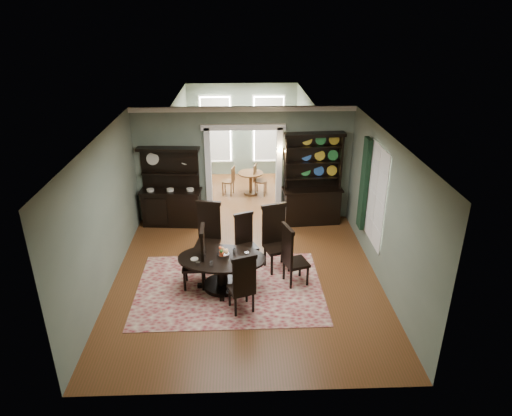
{
  "coord_description": "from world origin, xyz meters",
  "views": [
    {
      "loc": [
        -0.1,
        -8.05,
        5.25
      ],
      "look_at": [
        0.22,
        0.6,
        1.37
      ],
      "focal_mm": 32.0,
      "sensor_mm": 36.0,
      "label": 1
    }
  ],
  "objects_px": {
    "welsh_dresser": "(312,191)",
    "parlor_table": "(251,180)",
    "sideboard": "(171,198)",
    "dining_table": "(222,267)"
  },
  "relations": [
    {
      "from": "welsh_dresser",
      "to": "parlor_table",
      "type": "xyz_separation_m",
      "value": [
        -1.52,
        1.97,
        -0.41
      ]
    },
    {
      "from": "sideboard",
      "to": "parlor_table",
      "type": "bearing_deg",
      "value": 47.88
    },
    {
      "from": "dining_table",
      "to": "welsh_dresser",
      "type": "xyz_separation_m",
      "value": [
        2.23,
        2.99,
        0.38
      ]
    },
    {
      "from": "dining_table",
      "to": "parlor_table",
      "type": "height_order",
      "value": "dining_table"
    },
    {
      "from": "sideboard",
      "to": "parlor_table",
      "type": "height_order",
      "value": "sideboard"
    },
    {
      "from": "parlor_table",
      "to": "sideboard",
      "type": "bearing_deg",
      "value": -136.88
    },
    {
      "from": "sideboard",
      "to": "parlor_table",
      "type": "relative_size",
      "value": 2.76
    },
    {
      "from": "dining_table",
      "to": "sideboard",
      "type": "xyz_separation_m",
      "value": [
        -1.38,
        3.01,
        0.23
      ]
    },
    {
      "from": "dining_table",
      "to": "parlor_table",
      "type": "xyz_separation_m",
      "value": [
        0.7,
        4.95,
        -0.03
      ]
    },
    {
      "from": "dining_table",
      "to": "sideboard",
      "type": "distance_m",
      "value": 3.32
    }
  ]
}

